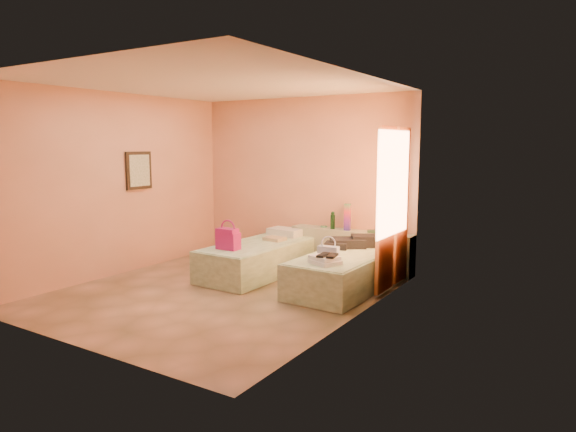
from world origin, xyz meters
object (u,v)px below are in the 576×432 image
Objects in this scene: green_book at (374,231)px; blue_handbag at (328,253)px; flower_vase at (393,226)px; towel_stack at (325,260)px; bed_left at (258,259)px; bed_right at (346,272)px; water_bottle at (333,221)px; headboard_ledge at (351,250)px; magenta_handbag at (228,239)px.

blue_handbag is (-0.03, -1.47, -0.08)m from green_book.
flower_vase reaches higher than towel_stack.
bed_left is 7.25× the size of blue_handbag.
bed_right is at bearing -105.04° from flower_vase.
green_book is 0.80× the size of flower_vase.
blue_handbag is 0.27m from towel_stack.
towel_stack is (0.09, -0.25, -0.04)m from blue_handbag.
flower_vase is at bearing 69.27° from blue_handbag.
flower_vase is at bearing 1.84° from water_bottle.
green_book is at bearing 0.60° from headboard_ledge.
green_book is at bearing 81.56° from blue_handbag.
bed_right is at bearing 19.17° from magenta_handbag.
water_bottle is 0.77× the size of towel_stack.
blue_handbag is at bearing -97.70° from bed_right.
green_book is 0.59× the size of magenta_handbag.
water_bottle is at bearing -178.16° from flower_vase.
bed_left is at bearing -149.89° from flower_vase.
flower_vase is (1.01, 0.03, -0.01)m from water_bottle.
flower_vase is at bearing -1.11° from headboard_ledge.
towel_stack is (0.75, -1.67, -0.23)m from water_bottle.
water_bottle is (-0.31, -0.05, 0.46)m from headboard_ledge.
blue_handbag is (0.36, -1.47, 0.26)m from headboard_ledge.
bed_right is at bearing -53.96° from water_bottle.
water_bottle is 1.37× the size of green_book.
headboard_ledge is 2.06m from magenta_handbag.
magenta_handbag is (-0.88, -1.61, -0.13)m from water_bottle.
green_book is at bearing 45.20° from magenta_handbag.
bed_right is at bearing -67.97° from headboard_ledge.
headboard_ledge is 1.51m from bed_left.
bed_left is 1.86m from green_book.
headboard_ledge is 6.20× the size of magenta_handbag.
blue_handbag is (-0.35, -1.45, -0.18)m from flower_vase.
magenta_handbag is at bearing 177.61° from towel_stack.
bed_left is at bearing 79.32° from magenta_handbag.
flower_vase is (1.79, 1.04, 0.52)m from bed_left.
green_book is 0.34m from flower_vase.
magenta_handbag is at bearing -157.67° from green_book.
magenta_handbag is (-1.61, -0.60, 0.41)m from bed_right.
bed_right is at bearing 73.50° from blue_handbag.
water_bottle reaches higher than magenta_handbag.
towel_stack is at bearing -22.19° from bed_left.
water_bottle is 0.81× the size of magenta_handbag.
headboard_ledge is 7.61× the size of water_bottle.
magenta_handbag is at bearing -125.60° from headboard_ledge.
bed_left is 5.71× the size of towel_stack.
water_bottle is (0.78, 1.00, 0.53)m from bed_left.
green_book reaches higher than towel_stack.
blue_handbag is at bearing -115.32° from green_book.
bed_right is (1.51, 0.00, 0.00)m from bed_left.
blue_handbag is at bearing -64.95° from water_bottle.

